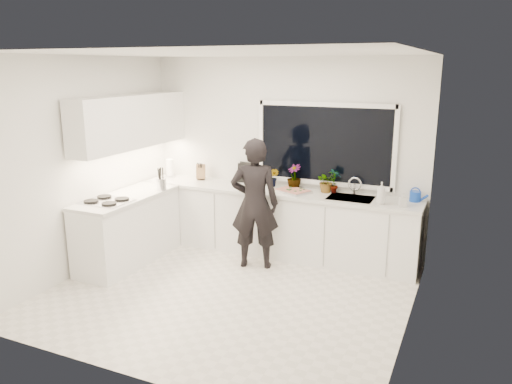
% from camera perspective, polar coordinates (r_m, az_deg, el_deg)
% --- Properties ---
extents(floor, '(4.00, 3.50, 0.02)m').
position_cam_1_polar(floor, '(5.93, -3.25, -11.64)').
color(floor, beige).
rests_on(floor, ground).
extents(wall_back, '(4.00, 0.02, 2.70)m').
position_cam_1_polar(wall_back, '(7.05, 3.20, 4.21)').
color(wall_back, white).
rests_on(wall_back, ground).
extents(wall_left, '(0.02, 3.50, 2.70)m').
position_cam_1_polar(wall_left, '(6.63, -19.05, 2.81)').
color(wall_left, white).
rests_on(wall_left, ground).
extents(wall_right, '(0.02, 3.50, 2.70)m').
position_cam_1_polar(wall_right, '(4.90, 17.87, -0.94)').
color(wall_right, white).
rests_on(wall_right, ground).
extents(ceiling, '(4.00, 3.50, 0.02)m').
position_cam_1_polar(ceiling, '(5.34, -3.67, 15.66)').
color(ceiling, white).
rests_on(ceiling, wall_back).
extents(window, '(1.80, 0.02, 1.00)m').
position_cam_1_polar(window, '(6.79, 7.86, 5.43)').
color(window, black).
rests_on(window, wall_back).
extents(base_cabinets_back, '(3.92, 0.58, 0.88)m').
position_cam_1_polar(base_cabinets_back, '(6.99, 2.18, -3.56)').
color(base_cabinets_back, white).
rests_on(base_cabinets_back, floor).
extents(base_cabinets_left, '(0.58, 1.60, 0.88)m').
position_cam_1_polar(base_cabinets_left, '(6.89, -14.39, -4.27)').
color(base_cabinets_left, white).
rests_on(base_cabinets_left, floor).
extents(countertop_back, '(3.94, 0.62, 0.04)m').
position_cam_1_polar(countertop_back, '(6.85, 2.18, 0.08)').
color(countertop_back, silver).
rests_on(countertop_back, base_cabinets_back).
extents(countertop_left, '(0.62, 1.60, 0.04)m').
position_cam_1_polar(countertop_left, '(6.77, -14.63, -0.57)').
color(countertop_left, silver).
rests_on(countertop_left, base_cabinets_left).
extents(upper_cabinets, '(0.34, 2.10, 0.70)m').
position_cam_1_polar(upper_cabinets, '(6.94, -14.10, 7.82)').
color(upper_cabinets, white).
rests_on(upper_cabinets, wall_left).
extents(sink, '(0.58, 0.42, 0.14)m').
position_cam_1_polar(sink, '(6.56, 10.74, -1.08)').
color(sink, silver).
rests_on(sink, countertop_back).
extents(faucet, '(0.03, 0.03, 0.22)m').
position_cam_1_polar(faucet, '(6.71, 11.21, 0.65)').
color(faucet, silver).
rests_on(faucet, countertop_back).
extents(stovetop, '(0.56, 0.48, 0.03)m').
position_cam_1_polar(stovetop, '(6.51, -16.70, -0.96)').
color(stovetop, black).
rests_on(stovetop, countertop_left).
extents(person, '(0.72, 0.58, 1.71)m').
position_cam_1_polar(person, '(6.41, -0.16, -1.35)').
color(person, black).
rests_on(person, floor).
extents(pizza_tray, '(0.54, 0.48, 0.03)m').
position_cam_1_polar(pizza_tray, '(6.73, 4.21, 0.10)').
color(pizza_tray, '#B8B8BD').
rests_on(pizza_tray, countertop_back).
extents(pizza, '(0.49, 0.43, 0.01)m').
position_cam_1_polar(pizza, '(6.73, 4.21, 0.24)').
color(pizza, '#CE471B').
rests_on(pizza, pizza_tray).
extents(watering_can, '(0.17, 0.17, 0.13)m').
position_cam_1_polar(watering_can, '(6.56, 17.73, -0.48)').
color(watering_can, blue).
rests_on(watering_can, countertop_back).
extents(paper_towel_roll, '(0.12, 0.12, 0.26)m').
position_cam_1_polar(paper_towel_roll, '(7.73, -9.80, 2.66)').
color(paper_towel_roll, white).
rests_on(paper_towel_roll, countertop_back).
extents(knife_block, '(0.16, 0.15, 0.22)m').
position_cam_1_polar(knife_block, '(7.50, -6.33, 2.26)').
color(knife_block, olive).
rests_on(knife_block, countertop_back).
extents(utensil_crock, '(0.16, 0.16, 0.16)m').
position_cam_1_polar(utensil_crock, '(6.94, -10.76, 0.87)').
color(utensil_crock, '#BABABF').
rests_on(utensil_crock, countertop_left).
extents(picture_frame_large, '(0.22, 0.07, 0.28)m').
position_cam_1_polar(picture_frame_large, '(7.26, -1.26, 2.20)').
color(picture_frame_large, black).
rests_on(picture_frame_large, countertop_back).
extents(picture_frame_small, '(0.25, 0.06, 0.30)m').
position_cam_1_polar(picture_frame_small, '(7.25, -1.09, 2.26)').
color(picture_frame_small, black).
rests_on(picture_frame_small, countertop_back).
extents(herb_plants, '(1.06, 0.36, 0.34)m').
position_cam_1_polar(herb_plants, '(6.81, 6.47, 1.44)').
color(herb_plants, '#26662D').
rests_on(herb_plants, countertop_back).
extents(soap_bottles, '(0.37, 0.12, 0.28)m').
position_cam_1_polar(soap_bottles, '(6.29, 14.70, -0.32)').
color(soap_bottles, '#D8BF66').
rests_on(soap_bottles, countertop_back).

